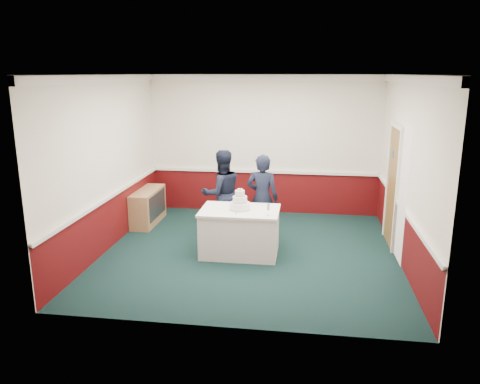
# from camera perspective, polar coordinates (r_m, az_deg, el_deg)

# --- Properties ---
(ground) EXTENTS (5.00, 5.00, 0.00)m
(ground) POSITION_cam_1_polar(r_m,az_deg,el_deg) (8.19, 1.21, -7.34)
(ground) COLOR black
(ground) RESTS_ON ground
(room_shell) EXTENTS (5.00, 5.00, 3.00)m
(room_shell) POSITION_cam_1_polar(r_m,az_deg,el_deg) (8.28, 2.33, 6.97)
(room_shell) COLOR silver
(room_shell) RESTS_ON ground
(sideboard) EXTENTS (0.41, 1.20, 0.70)m
(sideboard) POSITION_cam_1_polar(r_m,az_deg,el_deg) (9.82, -11.14, -1.76)
(sideboard) COLOR #A98052
(sideboard) RESTS_ON ground
(cake_table) EXTENTS (1.32, 0.92, 0.79)m
(cake_table) POSITION_cam_1_polar(r_m,az_deg,el_deg) (8.00, -0.02, -4.82)
(cake_table) COLOR white
(cake_table) RESTS_ON ground
(wedding_cake) EXTENTS (0.35, 0.35, 0.36)m
(wedding_cake) POSITION_cam_1_polar(r_m,az_deg,el_deg) (7.85, -0.02, -1.37)
(wedding_cake) COLOR white
(wedding_cake) RESTS_ON cake_table
(cake_knife) EXTENTS (0.03, 0.22, 0.00)m
(cake_knife) POSITION_cam_1_polar(r_m,az_deg,el_deg) (7.70, -0.45, -2.53)
(cake_knife) COLOR silver
(cake_knife) RESTS_ON cake_table
(champagne_flute) EXTENTS (0.05, 0.05, 0.21)m
(champagne_flute) POSITION_cam_1_polar(r_m,az_deg,el_deg) (7.52, 3.46, -1.88)
(champagne_flute) COLOR silver
(champagne_flute) RESTS_ON cake_table
(person_man) EXTENTS (1.01, 0.94, 1.65)m
(person_man) POSITION_cam_1_polar(r_m,az_deg,el_deg) (8.80, -2.23, -0.17)
(person_man) COLOR black
(person_man) RESTS_ON ground
(person_woman) EXTENTS (0.64, 0.46, 1.62)m
(person_woman) POSITION_cam_1_polar(r_m,az_deg,el_deg) (8.55, 2.73, -0.72)
(person_woman) COLOR black
(person_woman) RESTS_ON ground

